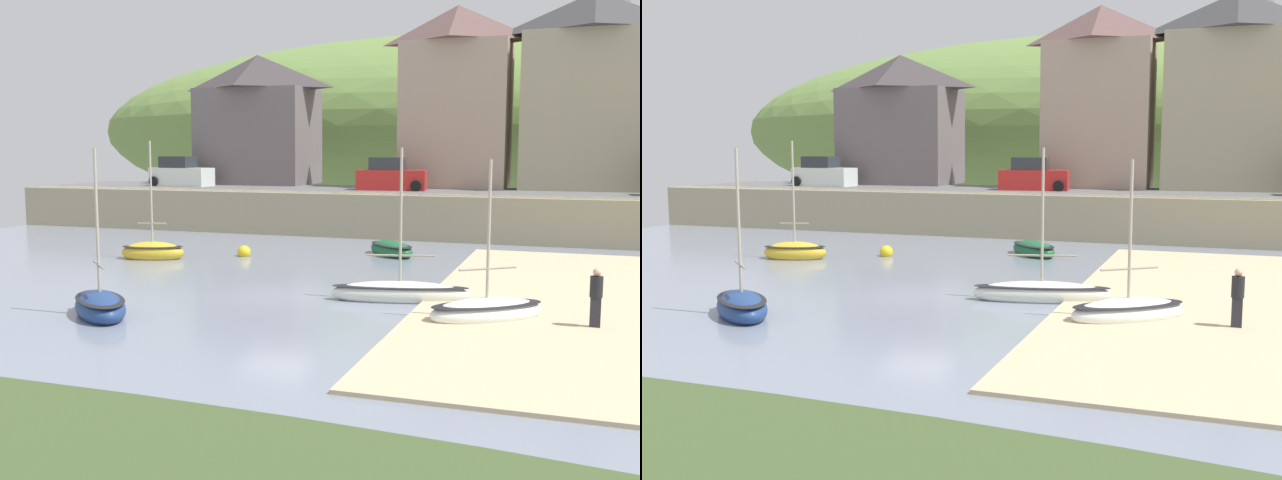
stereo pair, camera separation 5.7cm
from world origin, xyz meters
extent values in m
cube|color=gray|center=(0.00, 0.00, -0.03)|extent=(48.00, 40.00, 0.06)
cube|color=tan|center=(0.00, 17.00, 1.20)|extent=(48.00, 2.40, 2.40)
cube|color=#606060|center=(0.00, 20.70, 2.35)|extent=(48.00, 9.00, 0.10)
ellipsoid|color=olive|center=(-2.58, 55.20, 6.61)|extent=(80.00, 44.00, 18.89)
cube|color=slate|center=(-11.83, 25.20, 5.66)|extent=(7.58, 5.33, 6.52)
pyramid|color=#3F383A|center=(-11.83, 25.20, 10.09)|extent=(7.88, 5.63, 2.35)
cube|color=tan|center=(1.92, 25.20, 6.93)|extent=(6.58, 4.61, 9.06)
pyramid|color=brown|center=(1.92, 25.20, 12.61)|extent=(6.88, 4.91, 2.31)
cube|color=tan|center=(9.95, 25.20, 7.06)|extent=(7.91, 4.83, 9.31)
pyramid|color=#3E3D3E|center=(9.95, 25.20, 12.88)|extent=(8.21, 5.13, 2.34)
cube|color=tan|center=(10.74, 29.20, 7.98)|extent=(2.80, 2.80, 11.16)
ellipsoid|color=gold|center=(-8.37, 5.81, 0.27)|extent=(3.06, 1.99, 1.00)
ellipsoid|color=black|center=(-8.37, 5.81, 0.55)|extent=(3.00, 1.95, 0.12)
cylinder|color=#B2A893|center=(-8.37, 5.81, 3.01)|extent=(0.09, 0.09, 4.47)
cylinder|color=gray|center=(-8.37, 5.81, 1.59)|extent=(1.28, 0.42, 0.07)
ellipsoid|color=silver|center=(4.22, 0.46, 0.24)|extent=(4.63, 1.94, 0.86)
ellipsoid|color=black|center=(4.22, 0.46, 0.47)|extent=(4.54, 1.90, 0.12)
cylinder|color=#B2A893|center=(4.22, 0.46, 2.81)|extent=(0.09, 0.09, 4.30)
cylinder|color=gray|center=(4.22, 0.46, 1.50)|extent=(2.16, 0.55, 0.07)
ellipsoid|color=navy|center=(-3.66, -4.60, 0.26)|extent=(3.20, 3.17, 0.94)
ellipsoid|color=black|center=(-3.66, -4.60, 0.52)|extent=(3.13, 3.10, 0.12)
cylinder|color=#B2A893|center=(-3.66, -4.60, 2.84)|extent=(0.09, 0.09, 4.23)
cylinder|color=gray|center=(-3.66, -4.60, 1.54)|extent=(1.15, 1.13, 0.07)
ellipsoid|color=#1A5D32|center=(1.47, 10.37, 0.24)|extent=(3.09, 3.15, 0.89)
ellipsoid|color=black|center=(1.47, 10.37, 0.49)|extent=(3.03, 3.08, 0.12)
ellipsoid|color=white|center=(7.22, -1.45, 0.25)|extent=(3.65, 3.21, 0.89)
ellipsoid|color=black|center=(7.22, -1.45, 0.49)|extent=(3.58, 3.14, 0.12)
cylinder|color=#B2A893|center=(7.22, -1.45, 2.66)|extent=(0.09, 0.09, 3.94)
cylinder|color=gray|center=(7.22, -1.45, 1.53)|extent=(1.50, 1.15, 0.07)
cube|color=silver|center=(-15.39, 20.70, 3.00)|extent=(4.21, 1.99, 1.20)
cube|color=#282D33|center=(-15.64, 20.70, 3.95)|extent=(2.20, 1.65, 0.80)
cylinder|color=black|center=(-13.74, 21.50, 2.72)|extent=(0.64, 0.22, 0.64)
cylinder|color=black|center=(-13.74, 19.90, 2.72)|extent=(0.64, 0.22, 0.64)
cylinder|color=black|center=(-17.04, 21.50, 2.72)|extent=(0.64, 0.22, 0.64)
cylinder|color=black|center=(-17.04, 19.90, 2.72)|extent=(0.64, 0.22, 0.64)
cube|color=red|center=(-1.12, 20.70, 3.00)|extent=(4.25, 2.11, 1.20)
cube|color=#282D33|center=(-1.37, 20.70, 3.95)|extent=(2.24, 1.71, 0.80)
cylinder|color=black|center=(0.53, 21.50, 2.72)|extent=(0.64, 0.22, 0.64)
cylinder|color=black|center=(0.53, 19.90, 2.72)|extent=(0.64, 0.22, 0.64)
cylinder|color=black|center=(-2.77, 21.50, 2.72)|extent=(0.64, 0.22, 0.64)
cylinder|color=black|center=(-2.77, 19.90, 2.72)|extent=(0.64, 0.22, 0.64)
cube|color=#282833|center=(10.15, -1.56, 0.51)|extent=(0.28, 0.20, 0.82)
cylinder|color=black|center=(10.15, -1.56, 1.21)|extent=(0.34, 0.34, 0.58)
sphere|color=#D1A889|center=(10.15, -1.56, 1.61)|extent=(0.22, 0.22, 0.22)
sphere|color=yellow|center=(-4.85, 7.88, 0.18)|extent=(0.62, 0.62, 0.62)
camera|label=1|loc=(9.68, -22.80, 4.99)|focal=41.79mm
camera|label=2|loc=(9.73, -22.78, 4.99)|focal=41.79mm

